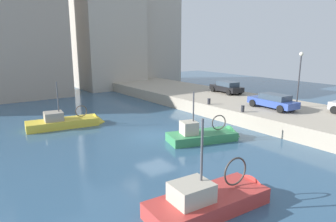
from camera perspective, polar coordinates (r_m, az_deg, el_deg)
water_surface at (r=22.35m, az=-2.42°, el=-4.76°), size 80.00×80.00×0.00m
quay_wall at (r=29.92m, az=16.21°, el=0.43°), size 9.00×56.00×1.20m
fishing_boat_red at (r=13.23m, az=8.94°, el=-17.33°), size 6.16×2.50×4.85m
fishing_boat_yellow at (r=26.14m, az=-18.65°, el=-2.59°), size 6.55×2.69×4.61m
fishing_boat_green at (r=21.52m, az=7.46°, el=-5.28°), size 5.87×3.33×4.44m
parked_car_black at (r=34.80m, az=11.16°, el=4.52°), size 2.30×4.35×1.33m
parked_car_blue at (r=27.33m, az=19.47°, el=1.81°), size 2.13×4.51×1.30m
mooring_bollard_south at (r=25.34m, az=14.11°, el=0.41°), size 0.28×0.28×0.55m
mooring_bollard_mid at (r=28.01m, az=7.84°, el=1.83°), size 0.28×0.28×0.55m
quay_streetlamp at (r=28.74m, az=23.92°, el=7.15°), size 0.36×0.36×4.83m
waterfront_building_west at (r=54.08m, az=-4.33°, el=16.43°), size 9.42×8.98×20.43m
waterfront_building_west_mid at (r=47.68m, az=-11.28°, el=13.17°), size 9.47×8.09×14.50m
waterfront_building_central at (r=42.97m, az=-25.62°, el=13.68°), size 9.06×8.56×16.62m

